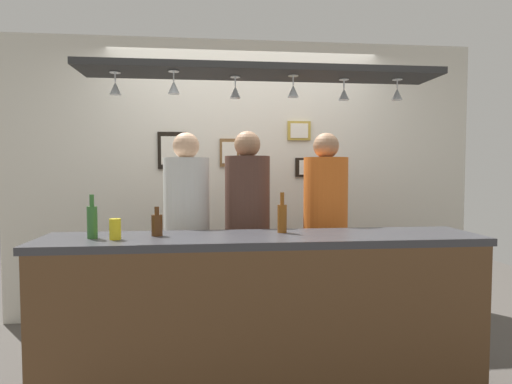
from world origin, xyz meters
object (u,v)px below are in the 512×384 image
object	(u,v)px
person_right_orange_shirt	(325,219)
bottle_beer_brown_stubby	(157,224)
drink_can	(115,229)
picture_frame_caricature	(172,151)
person_left_white_patterned_shirt	(187,222)
picture_frame_crest	(229,153)
person_middle_brown_shirt	(247,220)
picture_frame_upper_small	(299,131)
bottle_beer_green_import	(92,221)
bottle_beer_amber_tall	(282,217)
picture_frame_lower_pair	(311,167)

from	to	relation	value
person_right_orange_shirt	bottle_beer_brown_stubby	distance (m)	1.34
drink_can	picture_frame_caricature	bearing A→B (deg)	82.12
person_left_white_patterned_shirt	picture_frame_crest	xyz separation A→B (m)	(0.36, 0.78, 0.55)
person_middle_brown_shirt	drink_can	world-z (taller)	person_middle_brown_shirt
drink_can	picture_frame_upper_small	distance (m)	2.14
person_middle_brown_shirt	picture_frame_crest	distance (m)	0.95
picture_frame_upper_small	drink_can	bearing A→B (deg)	-133.37
picture_frame_upper_small	picture_frame_crest	bearing A→B (deg)	180.00
bottle_beer_green_import	person_middle_brown_shirt	bearing A→B (deg)	32.79
person_middle_brown_shirt	bottle_beer_brown_stubby	xyz separation A→B (m)	(-0.61, -0.57, 0.05)
bottle_beer_brown_stubby	picture_frame_crest	size ratio (longest dim) A/B	0.69
picture_frame_upper_small	picture_frame_caricature	bearing A→B (deg)	180.00
bottle_beer_green_import	picture_frame_crest	world-z (taller)	picture_frame_crest
person_middle_brown_shirt	picture_frame_crest	size ratio (longest dim) A/B	6.49
person_left_white_patterned_shirt	bottle_beer_brown_stubby	distance (m)	0.59
person_left_white_patterned_shirt	drink_can	xyz separation A→B (m)	(-0.37, -0.69, 0.05)
bottle_beer_green_import	bottle_beer_amber_tall	bearing A→B (deg)	5.37
person_left_white_patterned_shirt	picture_frame_crest	distance (m)	1.02
picture_frame_lower_pair	picture_frame_crest	bearing A→B (deg)	180.00
person_left_white_patterned_shirt	person_middle_brown_shirt	world-z (taller)	person_middle_brown_shirt
bottle_beer_amber_tall	picture_frame_lower_pair	size ratio (longest dim) A/B	0.87
picture_frame_crest	picture_frame_caricature	world-z (taller)	picture_frame_caricature
drink_can	picture_frame_upper_small	size ratio (longest dim) A/B	0.55
bottle_beer_green_import	picture_frame_caricature	xyz separation A→B (m)	(0.35, 1.41, 0.48)
person_left_white_patterned_shirt	picture_frame_upper_small	xyz separation A→B (m)	(1.02, 0.78, 0.76)
person_middle_brown_shirt	person_right_orange_shirt	xyz separation A→B (m)	(0.61, -0.00, -0.01)
person_middle_brown_shirt	picture_frame_upper_small	world-z (taller)	picture_frame_upper_small
person_left_white_patterned_shirt	picture_frame_upper_small	distance (m)	1.49
person_right_orange_shirt	picture_frame_crest	distance (m)	1.19
bottle_beer_amber_tall	picture_frame_crest	world-z (taller)	picture_frame_crest
picture_frame_caricature	bottle_beer_green_import	bearing A→B (deg)	-103.84
picture_frame_lower_pair	person_left_white_patterned_shirt	bearing A→B (deg)	-145.35
drink_can	person_left_white_patterned_shirt	bearing A→B (deg)	61.53
bottle_beer_green_import	picture_frame_caricature	world-z (taller)	picture_frame_caricature
person_right_orange_shirt	drink_can	world-z (taller)	person_right_orange_shirt
person_right_orange_shirt	drink_can	size ratio (longest dim) A/B	13.77
bottle_beer_green_import	picture_frame_crest	size ratio (longest dim) A/B	1.00
picture_frame_caricature	person_right_orange_shirt	bearing A→B (deg)	-32.39
bottle_beer_brown_stubby	bottle_beer_green_import	bearing A→B (deg)	-171.17
person_left_white_patterned_shirt	bottle_beer_amber_tall	size ratio (longest dim) A/B	6.44
picture_frame_upper_small	picture_frame_crest	size ratio (longest dim) A/B	0.85
person_right_orange_shirt	picture_frame_upper_small	size ratio (longest dim) A/B	7.64
person_left_white_patterned_shirt	picture_frame_crest	world-z (taller)	picture_frame_crest
person_right_orange_shirt	picture_frame_crest	xyz separation A→B (m)	(-0.71, 0.78, 0.54)
bottle_beer_green_import	picture_frame_upper_small	xyz separation A→B (m)	(1.53, 1.41, 0.67)
picture_frame_lower_pair	person_middle_brown_shirt	bearing A→B (deg)	-130.81
bottle_beer_brown_stubby	picture_frame_lower_pair	distance (m)	1.90
picture_frame_upper_small	picture_frame_caricature	xyz separation A→B (m)	(-1.19, 0.00, -0.19)
person_middle_brown_shirt	picture_frame_caricature	xyz separation A→B (m)	(-0.63, 0.78, 0.55)
person_left_white_patterned_shirt	picture_frame_caricature	bearing A→B (deg)	102.23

